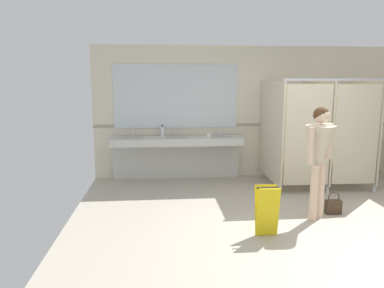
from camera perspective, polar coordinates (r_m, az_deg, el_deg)
The scene contains 11 objects.
ground_plane at distance 5.19m, azimuth 18.25°, elevation -13.14°, with size 6.55×6.31×0.10m, color #B2A899.
wall_back at distance 7.57m, azimuth 10.13°, elevation 4.92°, with size 6.55×0.12×2.60m, color beige.
wall_back_tile_band at distance 7.54m, azimuth 10.20°, elevation 2.98°, with size 6.55×0.01×0.06m, color #9E937F.
vanity_counter at distance 7.15m, azimuth -2.40°, elevation -0.70°, with size 2.52×0.52×0.97m.
mirror_panel at distance 7.23m, azimuth -2.52°, elevation 7.41°, with size 2.42×0.02×1.23m, color silver.
bathroom_stalls at distance 7.03m, azimuth 19.29°, elevation 1.91°, with size 1.77×1.36×1.97m.
person_standing at distance 5.34m, azimuth 19.24°, elevation -0.83°, with size 0.56×0.56×1.58m.
handbag at distance 5.83m, azimuth 21.12°, elevation -9.01°, with size 0.23×0.10×0.33m.
soap_dispenser at distance 7.17m, azimuth -4.63°, elevation 1.99°, with size 0.07×0.07×0.22m.
paper_cup at distance 6.96m, azimuth 2.60°, elevation 1.32°, with size 0.07×0.07×0.09m, color white.
wet_floor_sign at distance 4.75m, azimuth 11.58°, elevation -10.08°, with size 0.28×0.19×0.64m.
Camera 1 is at (-1.97, -4.37, 1.93)m, focal length 34.29 mm.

